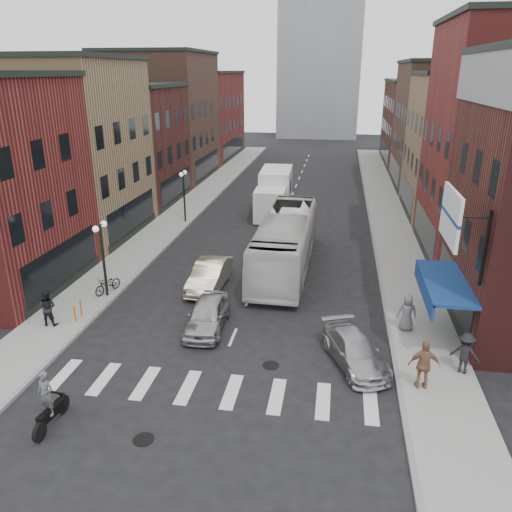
% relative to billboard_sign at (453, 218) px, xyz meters
% --- Properties ---
extents(ground, '(160.00, 160.00, 0.00)m').
position_rel_billboard_sign_xyz_m(ground, '(-8.59, -0.50, -6.13)').
color(ground, black).
rests_on(ground, ground).
extents(sidewalk_left, '(3.00, 74.00, 0.15)m').
position_rel_billboard_sign_xyz_m(sidewalk_left, '(-17.09, 21.50, -6.06)').
color(sidewalk_left, gray).
rests_on(sidewalk_left, ground).
extents(sidewalk_right, '(3.00, 74.00, 0.15)m').
position_rel_billboard_sign_xyz_m(sidewalk_right, '(-0.09, 21.50, -6.06)').
color(sidewalk_right, gray).
rests_on(sidewalk_right, ground).
extents(curb_left, '(0.20, 74.00, 0.16)m').
position_rel_billboard_sign_xyz_m(curb_left, '(-15.59, 21.50, -6.13)').
color(curb_left, gray).
rests_on(curb_left, ground).
extents(curb_right, '(0.20, 74.00, 0.16)m').
position_rel_billboard_sign_xyz_m(curb_right, '(-1.59, 21.50, -6.13)').
color(curb_right, gray).
rests_on(curb_right, ground).
extents(crosswalk_stripes, '(12.00, 2.20, 0.01)m').
position_rel_billboard_sign_xyz_m(crosswalk_stripes, '(-8.59, -3.50, -6.13)').
color(crosswalk_stripes, silver).
rests_on(crosswalk_stripes, ground).
extents(bldg_left_mid_a, '(10.30, 10.20, 12.30)m').
position_rel_billboard_sign_xyz_m(bldg_left_mid_a, '(-23.58, 13.50, 0.02)').
color(bldg_left_mid_a, '#9E7F57').
rests_on(bldg_left_mid_a, ground).
extents(bldg_left_mid_b, '(10.30, 10.20, 10.30)m').
position_rel_billboard_sign_xyz_m(bldg_left_mid_b, '(-23.58, 23.50, -0.98)').
color(bldg_left_mid_b, '#441918').
rests_on(bldg_left_mid_b, ground).
extents(bldg_left_far_a, '(10.30, 12.20, 13.30)m').
position_rel_billboard_sign_xyz_m(bldg_left_far_a, '(-23.58, 34.50, 0.52)').
color(bldg_left_far_a, brown).
rests_on(bldg_left_far_a, ground).
extents(bldg_left_far_b, '(10.30, 16.20, 11.30)m').
position_rel_billboard_sign_xyz_m(bldg_left_far_b, '(-23.58, 48.50, -0.48)').
color(bldg_left_far_b, maroon).
rests_on(bldg_left_far_b, ground).
extents(bldg_right_mid_b, '(10.30, 10.20, 11.30)m').
position_rel_billboard_sign_xyz_m(bldg_right_mid_b, '(6.41, 23.50, -0.48)').
color(bldg_right_mid_b, '#9E7F57').
rests_on(bldg_right_mid_b, ground).
extents(bldg_right_far_a, '(10.30, 12.20, 12.30)m').
position_rel_billboard_sign_xyz_m(bldg_right_far_a, '(6.41, 34.50, 0.02)').
color(bldg_right_far_a, brown).
rests_on(bldg_right_far_a, ground).
extents(bldg_right_far_b, '(10.30, 16.20, 10.30)m').
position_rel_billboard_sign_xyz_m(bldg_right_far_b, '(6.41, 48.50, -0.98)').
color(bldg_right_far_b, '#441918').
rests_on(bldg_right_far_b, ground).
extents(awning_blue, '(1.80, 5.00, 0.78)m').
position_rel_billboard_sign_xyz_m(awning_blue, '(0.34, 2.00, -3.50)').
color(awning_blue, navy).
rests_on(awning_blue, ground).
extents(billboard_sign, '(1.52, 3.00, 3.70)m').
position_rel_billboard_sign_xyz_m(billboard_sign, '(0.00, 0.00, 0.00)').
color(billboard_sign, black).
rests_on(billboard_sign, ground).
extents(streetlamp_near, '(0.32, 1.22, 4.11)m').
position_rel_billboard_sign_xyz_m(streetlamp_near, '(-15.99, 3.50, -3.22)').
color(streetlamp_near, black).
rests_on(streetlamp_near, ground).
extents(streetlamp_far, '(0.32, 1.22, 4.11)m').
position_rel_billboard_sign_xyz_m(streetlamp_far, '(-15.99, 17.50, -3.22)').
color(streetlamp_far, black).
rests_on(streetlamp_far, ground).
extents(bike_rack, '(0.08, 0.68, 0.80)m').
position_rel_billboard_sign_xyz_m(bike_rack, '(-16.19, 0.80, -5.58)').
color(bike_rack, '#D8590C').
rests_on(bike_rack, sidewalk_left).
extents(box_truck, '(2.67, 8.13, 3.50)m').
position_rel_billboard_sign_xyz_m(box_truck, '(-9.49, 21.69, -4.40)').
color(box_truck, white).
rests_on(box_truck, ground).
extents(motorcycle_rider, '(0.63, 2.11, 2.14)m').
position_rel_billboard_sign_xyz_m(motorcycle_rider, '(-13.37, -6.40, -5.13)').
color(motorcycle_rider, black).
rests_on(motorcycle_rider, ground).
extents(transit_bus, '(3.01, 12.06, 3.35)m').
position_rel_billboard_sign_xyz_m(transit_bus, '(-7.19, 9.29, -4.46)').
color(transit_bus, silver).
rests_on(transit_bus, ground).
extents(sedan_left_near, '(1.87, 4.25, 1.42)m').
position_rel_billboard_sign_xyz_m(sedan_left_near, '(-9.92, 1.14, -5.42)').
color(sedan_left_near, '#B1B1B5').
rests_on(sedan_left_near, ground).
extents(sedan_left_far, '(1.71, 4.59, 1.50)m').
position_rel_billboard_sign_xyz_m(sedan_left_far, '(-10.97, 5.66, -5.38)').
color(sedan_left_far, beige).
rests_on(sedan_left_far, ground).
extents(curb_car, '(3.19, 4.56, 1.23)m').
position_rel_billboard_sign_xyz_m(curb_car, '(-3.23, -0.82, -5.52)').
color(curb_car, '#AFAFB4').
rests_on(curb_car, ground).
extents(parked_bicycle, '(1.18, 1.85, 0.92)m').
position_rel_billboard_sign_xyz_m(parked_bicycle, '(-16.09, 3.86, -5.52)').
color(parked_bicycle, black).
rests_on(parked_bicycle, sidewalk_left).
extents(ped_left_solo, '(0.90, 0.57, 1.75)m').
position_rel_billboard_sign_xyz_m(ped_left_solo, '(-17.22, 0.01, -5.11)').
color(ped_left_solo, black).
rests_on(ped_left_solo, sidewalk_left).
extents(ped_right_a, '(1.23, 0.94, 1.71)m').
position_rel_billboard_sign_xyz_m(ped_right_a, '(0.95, -0.95, -5.13)').
color(ped_right_a, black).
rests_on(ped_right_a, sidewalk_right).
extents(ped_right_b, '(1.17, 0.61, 1.96)m').
position_rel_billboard_sign_xyz_m(ped_right_b, '(-0.79, -2.28, -5.00)').
color(ped_right_b, brown).
rests_on(ped_right_b, sidewalk_right).
extents(ped_right_c, '(0.86, 0.57, 1.73)m').
position_rel_billboard_sign_xyz_m(ped_right_c, '(-0.88, 2.22, -5.12)').
color(ped_right_c, '#5A5C62').
rests_on(ped_right_c, sidewalk_right).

